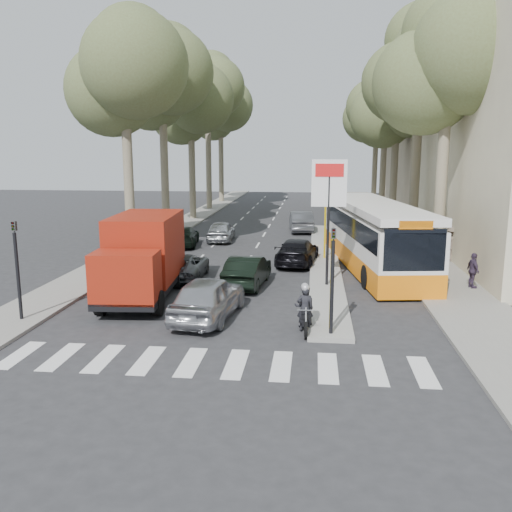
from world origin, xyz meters
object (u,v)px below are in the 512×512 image
(dark_hatchback, at_px, (247,271))
(red_truck, at_px, (143,256))
(city_bus, at_px, (374,234))
(motorcycle, at_px, (305,309))
(silver_hatchback, at_px, (208,297))

(dark_hatchback, distance_m, red_truck, 4.81)
(dark_hatchback, bearing_deg, city_bus, -138.84)
(motorcycle, bearing_deg, red_truck, 149.79)
(dark_hatchback, xyz_separation_m, motorcycle, (2.66, -5.81, 0.06))
(red_truck, xyz_separation_m, motorcycle, (6.60, -3.28, -1.04))
(city_bus, bearing_deg, silver_hatchback, -134.42)
(silver_hatchback, relative_size, dark_hatchback, 1.10)
(dark_hatchback, distance_m, motorcycle, 6.39)
(city_bus, xyz_separation_m, motorcycle, (-3.31, -10.16, -1.04))
(dark_hatchback, height_order, motorcycle, motorcycle)
(dark_hatchback, bearing_deg, silver_hatchback, 85.44)
(silver_hatchback, xyz_separation_m, motorcycle, (3.49, -0.95, -0.03))
(silver_hatchback, height_order, motorcycle, motorcycle)
(red_truck, relative_size, city_bus, 0.49)
(red_truck, relative_size, motorcycle, 3.34)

